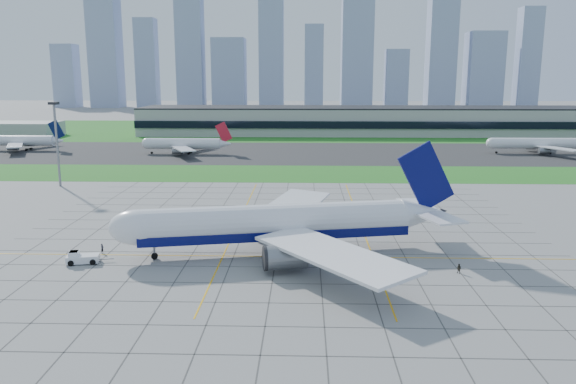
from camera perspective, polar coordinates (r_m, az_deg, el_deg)
name	(u,v)px	position (r m, az deg, el deg)	size (l,w,h in m)	color
ground	(277,253)	(107.36, -1.14, -6.23)	(1400.00, 1400.00, 0.00)	gray
grass_median	(290,173)	(194.93, 0.20, 1.90)	(700.00, 35.00, 0.04)	#267120
asphalt_taxiway	(293,153)	(249.30, 0.55, 4.03)	(700.00, 75.00, 0.04)	#383838
grass_far	(297,130)	(358.61, 0.93, 6.34)	(700.00, 145.00, 0.04)	#267120
apron_markings	(282,237)	(117.93, -0.65, -4.58)	(120.00, 130.00, 0.03)	#474744
terminal	(365,120)	(334.68, 7.79, 7.22)	(260.00, 43.00, 15.80)	#B7B7B2
service_block	(13,129)	(354.31, -26.18, 5.75)	(50.00, 25.00, 8.00)	#B7B7B2
light_mast	(56,133)	(184.00, -22.49, 5.52)	(2.50, 2.50, 25.60)	gray
city_skyline	(293,52)	(622.77, 0.50, 14.01)	(523.00, 32.40, 160.00)	#97A6C6
airliner	(278,224)	(106.09, -1.03, -3.24)	(65.62, 65.84, 20.87)	white
pushback_tug	(81,258)	(108.08, -20.27, -6.29)	(8.32, 3.78, 2.28)	white
crew_near	(102,249)	(112.72, -18.35, -5.47)	(0.68, 0.45, 1.87)	black
crew_far	(459,269)	(100.71, 16.98, -7.46)	(0.83, 0.65, 1.72)	#29251B
distant_jet_0	(24,141)	(283.43, -25.25, 4.75)	(34.01, 42.66, 14.08)	white
distant_jet_1	(185,144)	(248.73, -10.45, 4.86)	(37.33, 42.66, 14.08)	white
distant_jet_2	(542,143)	(269.35, 24.36, 4.52)	(48.11, 42.66, 14.08)	white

